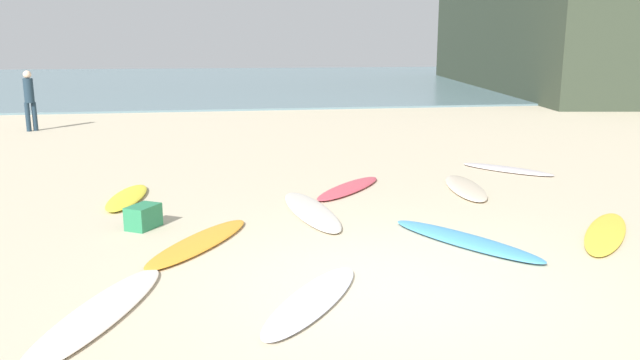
{
  "coord_description": "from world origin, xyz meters",
  "views": [
    {
      "loc": [
        -1.85,
        -6.27,
        2.63
      ],
      "look_at": [
        -0.1,
        4.11,
        0.3
      ],
      "focal_mm": 34.96,
      "sensor_mm": 36.0,
      "label": 1
    }
  ],
  "objects_px": {
    "surfboard_2": "(312,300)",
    "surfboard_9": "(99,313)",
    "surfboard_4": "(507,169)",
    "surfboard_7": "(311,211)",
    "surfboard_8": "(606,233)",
    "beach_cooler": "(143,217)",
    "surfboard_1": "(465,188)",
    "surfboard_3": "(349,188)",
    "surfboard_6": "(199,242)",
    "surfboard_0": "(127,197)",
    "beachgoer_near": "(29,97)",
    "surfboard_5": "(465,240)"
  },
  "relations": [
    {
      "from": "surfboard_8",
      "to": "beach_cooler",
      "type": "height_order",
      "value": "beach_cooler"
    },
    {
      "from": "surfboard_6",
      "to": "surfboard_5",
      "type": "bearing_deg",
      "value": 22.62
    },
    {
      "from": "surfboard_0",
      "to": "beach_cooler",
      "type": "bearing_deg",
      "value": 111.4
    },
    {
      "from": "surfboard_8",
      "to": "surfboard_6",
      "type": "bearing_deg",
      "value": -146.05
    },
    {
      "from": "surfboard_8",
      "to": "beach_cooler",
      "type": "distance_m",
      "value": 6.56
    },
    {
      "from": "surfboard_0",
      "to": "beach_cooler",
      "type": "distance_m",
      "value": 1.82
    },
    {
      "from": "surfboard_5",
      "to": "beachgoer_near",
      "type": "bearing_deg",
      "value": 94.42
    },
    {
      "from": "surfboard_0",
      "to": "surfboard_3",
      "type": "distance_m",
      "value": 3.89
    },
    {
      "from": "surfboard_6",
      "to": "surfboard_2",
      "type": "bearing_deg",
      "value": -29.73
    },
    {
      "from": "surfboard_2",
      "to": "surfboard_9",
      "type": "height_order",
      "value": "surfboard_2"
    },
    {
      "from": "surfboard_9",
      "to": "surfboard_8",
      "type": "bearing_deg",
      "value": -146.37
    },
    {
      "from": "surfboard_1",
      "to": "surfboard_6",
      "type": "relative_size",
      "value": 0.93
    },
    {
      "from": "surfboard_6",
      "to": "beach_cooler",
      "type": "relative_size",
      "value": 4.7
    },
    {
      "from": "surfboard_0",
      "to": "surfboard_1",
      "type": "height_order",
      "value": "surfboard_0"
    },
    {
      "from": "surfboard_8",
      "to": "surfboard_9",
      "type": "bearing_deg",
      "value": -127.34
    },
    {
      "from": "surfboard_5",
      "to": "surfboard_6",
      "type": "distance_m",
      "value": 3.54
    },
    {
      "from": "surfboard_0",
      "to": "surfboard_5",
      "type": "xyz_separation_m",
      "value": [
        4.77,
        -3.19,
        0.0
      ]
    },
    {
      "from": "surfboard_1",
      "to": "surfboard_4",
      "type": "bearing_deg",
      "value": -126.65
    },
    {
      "from": "surfboard_2",
      "to": "surfboard_5",
      "type": "relative_size",
      "value": 0.85
    },
    {
      "from": "surfboard_2",
      "to": "surfboard_8",
      "type": "relative_size",
      "value": 0.88
    },
    {
      "from": "surfboard_4",
      "to": "surfboard_9",
      "type": "height_order",
      "value": "surfboard_4"
    },
    {
      "from": "surfboard_1",
      "to": "surfboard_3",
      "type": "height_order",
      "value": "surfboard_1"
    },
    {
      "from": "surfboard_0",
      "to": "surfboard_6",
      "type": "distance_m",
      "value": 2.96
    },
    {
      "from": "surfboard_1",
      "to": "surfboard_3",
      "type": "xyz_separation_m",
      "value": [
        -2.1,
        0.33,
        -0.0
      ]
    },
    {
      "from": "surfboard_4",
      "to": "surfboard_6",
      "type": "distance_m",
      "value": 7.36
    },
    {
      "from": "surfboard_0",
      "to": "surfboard_6",
      "type": "relative_size",
      "value": 0.84
    },
    {
      "from": "surfboard_0",
      "to": "beachgoer_near",
      "type": "relative_size",
      "value": 1.05
    },
    {
      "from": "surfboard_5",
      "to": "surfboard_7",
      "type": "bearing_deg",
      "value": 103.77
    },
    {
      "from": "surfboard_2",
      "to": "surfboard_9",
      "type": "bearing_deg",
      "value": -148.29
    },
    {
      "from": "beach_cooler",
      "to": "beachgoer_near",
      "type": "bearing_deg",
      "value": 111.89
    },
    {
      "from": "surfboard_4",
      "to": "surfboard_7",
      "type": "distance_m",
      "value": 5.22
    },
    {
      "from": "surfboard_4",
      "to": "surfboard_7",
      "type": "bearing_deg",
      "value": -10.24
    },
    {
      "from": "surfboard_2",
      "to": "surfboard_6",
      "type": "distance_m",
      "value": 2.43
    },
    {
      "from": "surfboard_7",
      "to": "surfboard_0",
      "type": "bearing_deg",
      "value": 148.45
    },
    {
      "from": "surfboard_2",
      "to": "surfboard_4",
      "type": "height_order",
      "value": "surfboard_2"
    },
    {
      "from": "surfboard_4",
      "to": "surfboard_9",
      "type": "relative_size",
      "value": 0.81
    },
    {
      "from": "surfboard_4",
      "to": "surfboard_9",
      "type": "bearing_deg",
      "value": -0.01
    },
    {
      "from": "surfboard_9",
      "to": "surfboard_4",
      "type": "bearing_deg",
      "value": -120.22
    },
    {
      "from": "surfboard_7",
      "to": "beachgoer_near",
      "type": "bearing_deg",
      "value": 116.18
    },
    {
      "from": "surfboard_3",
      "to": "surfboard_9",
      "type": "xyz_separation_m",
      "value": [
        -3.55,
        -4.83,
        -0.01
      ]
    },
    {
      "from": "surfboard_4",
      "to": "surfboard_6",
      "type": "height_order",
      "value": "same"
    },
    {
      "from": "surfboard_5",
      "to": "beach_cooler",
      "type": "height_order",
      "value": "beach_cooler"
    },
    {
      "from": "surfboard_3",
      "to": "surfboard_4",
      "type": "distance_m",
      "value": 3.8
    },
    {
      "from": "surfboard_1",
      "to": "surfboard_3",
      "type": "relative_size",
      "value": 0.98
    },
    {
      "from": "surfboard_2",
      "to": "surfboard_7",
      "type": "relative_size",
      "value": 0.81
    },
    {
      "from": "surfboard_2",
      "to": "surfboard_7",
      "type": "height_order",
      "value": "surfboard_7"
    },
    {
      "from": "surfboard_3",
      "to": "surfboard_6",
      "type": "distance_m",
      "value": 3.8
    },
    {
      "from": "surfboard_9",
      "to": "surfboard_6",
      "type": "bearing_deg",
      "value": -94.08
    },
    {
      "from": "surfboard_1",
      "to": "surfboard_7",
      "type": "xyz_separation_m",
      "value": [
        -3.02,
        -1.1,
        -0.0
      ]
    },
    {
      "from": "surfboard_1",
      "to": "surfboard_7",
      "type": "relative_size",
      "value": 0.84
    }
  ]
}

